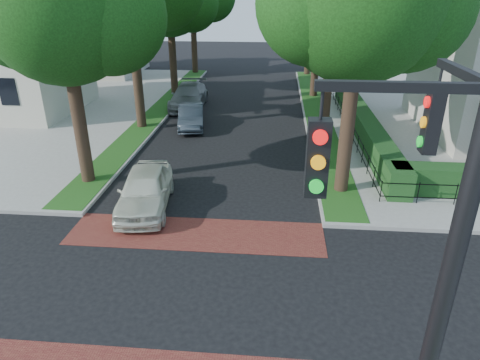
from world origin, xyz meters
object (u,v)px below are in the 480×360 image
object	(u,v)px
parked_car_middle	(191,116)
parked_car_rear	(189,96)
traffic_signal	(433,248)
parked_car_front	(145,189)

from	to	relation	value
parked_car_middle	parked_car_rear	xyz separation A→B (m)	(-1.08, 4.75, 0.12)
parked_car_middle	parked_car_rear	world-z (taller)	parked_car_rear
parked_car_middle	traffic_signal	bearing A→B (deg)	-79.41
traffic_signal	parked_car_front	bearing A→B (deg)	127.36
parked_car_front	parked_car_middle	world-z (taller)	parked_car_front
parked_car_middle	parked_car_rear	distance (m)	4.87
traffic_signal	parked_car_rear	world-z (taller)	traffic_signal
parked_car_front	traffic_signal	bearing A→B (deg)	-59.79
traffic_signal	parked_car_rear	distance (m)	26.39
parked_car_front	parked_car_rear	size ratio (longest dim) A/B	0.82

